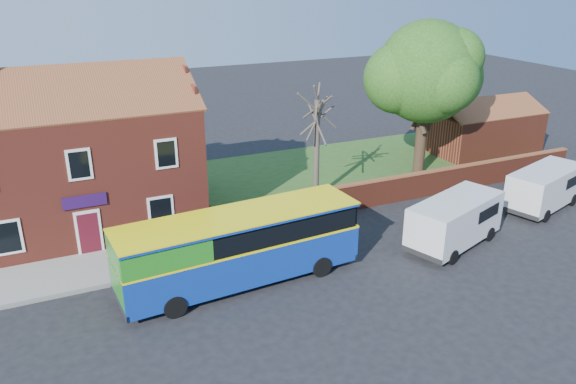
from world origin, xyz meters
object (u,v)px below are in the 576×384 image
bus (232,246)px  van_far (545,187)px  large_tree (426,75)px  van_near (455,220)px

bus → van_far: size_ratio=1.87×
bus → large_tree: (16.34, 8.85, 4.77)m
bus → large_tree: 19.19m
van_near → large_tree: size_ratio=0.59×
van_near → bus: bearing=155.5°
bus → van_far: bearing=-2.1°
bus → van_near: size_ratio=1.81×
bus → large_tree: bearing=24.3°
bus → large_tree: size_ratio=1.07×
bus → van_far: (19.09, 0.68, -0.51)m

